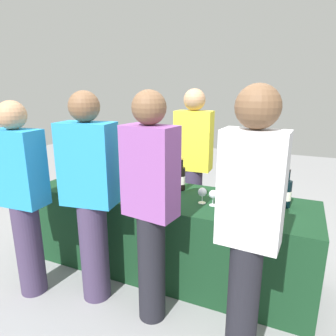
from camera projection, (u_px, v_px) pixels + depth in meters
The scene contains 14 objects.
ground_plane at pixel (168, 268), 2.93m from camera, with size 12.00×12.00×0.00m, color gray.
tasting_table at pixel (168, 233), 2.83m from camera, with size 2.57×0.76×0.77m, color #14381E.
wine_bottle_0 at pixel (120, 171), 3.05m from camera, with size 0.08×0.08×0.33m.
wine_bottle_1 at pixel (150, 175), 2.91m from camera, with size 0.07×0.07×0.33m.
wine_bottle_2 at pixel (182, 178), 2.82m from camera, with size 0.07×0.07×0.31m.
wine_bottle_3 at pixel (286, 194), 2.42m from camera, with size 0.08×0.08×0.32m.
wine_glass_0 at pixel (74, 178), 2.92m from camera, with size 0.07×0.07×0.13m.
wine_glass_1 at pixel (202, 192), 2.51m from camera, with size 0.07×0.07×0.14m.
wine_glass_2 at pixel (213, 195), 2.46m from camera, with size 0.07×0.07×0.13m.
server_pouring at pixel (193, 161), 3.27m from camera, with size 0.40×0.23×1.70m.
guest_0 at pixel (22, 195), 2.39m from camera, with size 0.40×0.24×1.62m.
guest_1 at pixel (90, 194), 2.32m from camera, with size 0.44×0.29×1.69m.
guest_2 at pixel (151, 202), 2.09m from camera, with size 0.39×0.25×1.70m.
guest_3 at pixel (249, 224), 1.67m from camera, with size 0.35×0.23×1.73m.
Camera 1 is at (1.04, -2.35, 1.71)m, focal length 32.07 mm.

